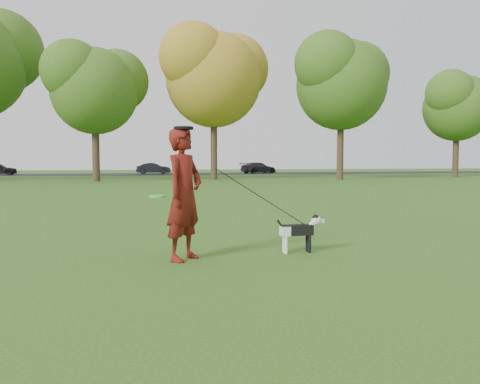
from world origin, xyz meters
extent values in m
plane|color=#285116|center=(0.00, 0.00, 0.00)|extent=(120.00, 120.00, 0.00)
cube|color=black|center=(0.00, 40.00, 0.01)|extent=(120.00, 7.00, 0.02)
imported|color=#510D0B|center=(-0.61, 0.08, 0.95)|extent=(0.79, 0.82, 1.90)
cube|color=black|center=(1.14, 0.24, 0.35)|extent=(0.50, 0.15, 0.16)
cube|color=silver|center=(0.95, 0.24, 0.35)|extent=(0.14, 0.16, 0.15)
cylinder|color=silver|center=(0.95, 0.19, 0.14)|extent=(0.05, 0.05, 0.27)
cylinder|color=silver|center=(0.95, 0.30, 0.14)|extent=(0.05, 0.05, 0.27)
cylinder|color=black|center=(1.33, 0.19, 0.14)|extent=(0.05, 0.05, 0.27)
cylinder|color=black|center=(1.33, 0.30, 0.14)|extent=(0.05, 0.05, 0.27)
cylinder|color=silver|center=(1.36, 0.24, 0.40)|extent=(0.17, 0.10, 0.18)
sphere|color=silver|center=(1.46, 0.24, 0.50)|extent=(0.15, 0.15, 0.15)
sphere|color=black|center=(1.45, 0.24, 0.53)|extent=(0.12, 0.12, 0.12)
cube|color=silver|center=(1.54, 0.24, 0.48)|extent=(0.10, 0.06, 0.05)
sphere|color=black|center=(1.59, 0.24, 0.48)|extent=(0.03, 0.03, 0.03)
cone|color=black|center=(1.45, 0.20, 0.57)|extent=(0.05, 0.05, 0.06)
cone|color=black|center=(1.45, 0.28, 0.57)|extent=(0.05, 0.05, 0.06)
cylinder|color=black|center=(0.90, 0.24, 0.41)|extent=(0.17, 0.03, 0.23)
cylinder|color=black|center=(1.31, 0.24, 0.40)|extent=(0.11, 0.11, 0.02)
imported|color=black|center=(0.15, 40.00, 0.56)|extent=(3.39, 1.46, 1.09)
imported|color=black|center=(10.78, 40.00, 0.58)|extent=(4.15, 2.78, 1.12)
cylinder|color=#20FF3B|center=(-1.00, -0.01, 0.93)|extent=(0.23, 0.23, 0.02)
cylinder|color=black|center=(-0.61, 0.08, 1.89)|extent=(0.28, 0.28, 0.04)
cylinder|color=#38281C|center=(-4.00, 25.50, 2.10)|extent=(0.48, 0.48, 4.20)
sphere|color=#426B1E|center=(-4.00, 25.50, 6.44)|extent=(5.60, 5.60, 5.60)
cylinder|color=#38281C|center=(4.00, 26.50, 2.52)|extent=(0.48, 0.48, 5.04)
sphere|color=#A58426|center=(4.00, 26.50, 7.73)|extent=(6.72, 6.72, 6.72)
cylinder|color=#38281C|center=(13.00, 25.00, 2.42)|extent=(0.48, 0.48, 4.83)
sphere|color=#426B1E|center=(13.00, 25.00, 7.41)|extent=(6.44, 6.44, 6.44)
cylinder|color=#38281C|center=(24.00, 27.00, 1.99)|extent=(0.48, 0.48, 3.99)
sphere|color=#426B1E|center=(24.00, 27.00, 6.12)|extent=(5.32, 5.32, 5.32)
camera|label=1|loc=(-1.24, -6.59, 1.45)|focal=35.00mm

